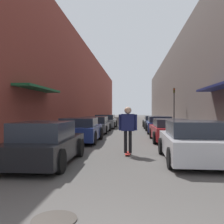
{
  "coord_description": "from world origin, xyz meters",
  "views": [
    {
      "loc": [
        0.43,
        -2.27,
        1.68
      ],
      "look_at": [
        -0.77,
        11.68,
        1.61
      ],
      "focal_mm": 40.0,
      "sensor_mm": 36.0,
      "label": 1
    }
  ],
  "objects_px": {
    "parked_car_left_0": "(45,144)",
    "parked_car_right_0": "(195,142)",
    "parked_car_left_2": "(96,125)",
    "parked_car_right_3": "(154,122)",
    "skateboarder": "(128,125)",
    "manhole_cover": "(54,220)",
    "parked_car_left_3": "(105,121)",
    "parked_car_right_1": "(170,130)",
    "traffic_light": "(174,103)",
    "parked_car_right_2": "(159,125)",
    "parked_car_left_1": "(80,130)"
  },
  "relations": [
    {
      "from": "parked_car_left_2",
      "to": "parked_car_right_1",
      "type": "bearing_deg",
      "value": -45.77
    },
    {
      "from": "parked_car_left_1",
      "to": "skateboarder",
      "type": "relative_size",
      "value": 2.23
    },
    {
      "from": "parked_car_left_1",
      "to": "parked_car_left_2",
      "type": "relative_size",
      "value": 0.87
    },
    {
      "from": "parked_car_right_2",
      "to": "parked_car_right_0",
      "type": "bearing_deg",
      "value": -89.62
    },
    {
      "from": "parked_car_left_0",
      "to": "traffic_light",
      "type": "xyz_separation_m",
      "value": [
        6.64,
        16.5,
        1.76
      ]
    },
    {
      "from": "skateboarder",
      "to": "traffic_light",
      "type": "height_order",
      "value": "traffic_light"
    },
    {
      "from": "parked_car_left_3",
      "to": "parked_car_right_3",
      "type": "relative_size",
      "value": 0.98
    },
    {
      "from": "parked_car_left_1",
      "to": "manhole_cover",
      "type": "bearing_deg",
      "value": -80.16
    },
    {
      "from": "parked_car_left_2",
      "to": "manhole_cover",
      "type": "xyz_separation_m",
      "value": [
        1.67,
        -15.18,
        -0.58
      ]
    },
    {
      "from": "parked_car_left_0",
      "to": "parked_car_right_3",
      "type": "bearing_deg",
      "value": 74.22
    },
    {
      "from": "parked_car_left_3",
      "to": "parked_car_right_1",
      "type": "bearing_deg",
      "value": -65.52
    },
    {
      "from": "parked_car_left_2",
      "to": "parked_car_left_3",
      "type": "relative_size",
      "value": 1.0
    },
    {
      "from": "parked_car_left_2",
      "to": "manhole_cover",
      "type": "height_order",
      "value": "parked_car_left_2"
    },
    {
      "from": "parked_car_left_0",
      "to": "parked_car_right_0",
      "type": "distance_m",
      "value": 4.87
    },
    {
      "from": "parked_car_right_3",
      "to": "skateboarder",
      "type": "relative_size",
      "value": 2.62
    },
    {
      "from": "parked_car_right_1",
      "to": "parked_car_right_2",
      "type": "bearing_deg",
      "value": 90.32
    },
    {
      "from": "parked_car_right_3",
      "to": "parked_car_left_1",
      "type": "bearing_deg",
      "value": -113.07
    },
    {
      "from": "manhole_cover",
      "to": "parked_car_left_3",
      "type": "bearing_deg",
      "value": 94.23
    },
    {
      "from": "parked_car_left_3",
      "to": "parked_car_left_2",
      "type": "bearing_deg",
      "value": -91.6
    },
    {
      "from": "parked_car_right_1",
      "to": "parked_car_right_2",
      "type": "distance_m",
      "value": 5.28
    },
    {
      "from": "manhole_cover",
      "to": "parked_car_right_0",
      "type": "bearing_deg",
      "value": 55.77
    },
    {
      "from": "parked_car_left_0",
      "to": "parked_car_left_2",
      "type": "bearing_deg",
      "value": 90.51
    },
    {
      "from": "parked_car_left_0",
      "to": "parked_car_right_0",
      "type": "height_order",
      "value": "parked_car_right_0"
    },
    {
      "from": "parked_car_left_1",
      "to": "parked_car_right_3",
      "type": "distance_m",
      "value": 12.26
    },
    {
      "from": "parked_car_right_1",
      "to": "parked_car_left_3",
      "type": "bearing_deg",
      "value": 114.48
    },
    {
      "from": "parked_car_left_1",
      "to": "parked_car_left_0",
      "type": "bearing_deg",
      "value": -89.3
    },
    {
      "from": "skateboarder",
      "to": "manhole_cover",
      "type": "distance_m",
      "value": 5.96
    },
    {
      "from": "parked_car_left_0",
      "to": "parked_car_right_3",
      "type": "xyz_separation_m",
      "value": [
        4.74,
        16.76,
        -0.05
      ]
    },
    {
      "from": "skateboarder",
      "to": "traffic_light",
      "type": "distance_m",
      "value": 15.29
    },
    {
      "from": "parked_car_right_2",
      "to": "parked_car_right_3",
      "type": "height_order",
      "value": "parked_car_right_2"
    },
    {
      "from": "parked_car_left_1",
      "to": "traffic_light",
      "type": "height_order",
      "value": "traffic_light"
    },
    {
      "from": "parked_car_left_1",
      "to": "parked_car_right_1",
      "type": "relative_size",
      "value": 0.98
    },
    {
      "from": "parked_car_left_2",
      "to": "parked_car_right_1",
      "type": "xyz_separation_m",
      "value": [
        4.86,
        -5.0,
        0.01
      ]
    },
    {
      "from": "parked_car_right_3",
      "to": "skateboarder",
      "type": "xyz_separation_m",
      "value": [
        -2.17,
        -14.94,
        0.54
      ]
    },
    {
      "from": "parked_car_right_1",
      "to": "traffic_light",
      "type": "xyz_separation_m",
      "value": [
        1.88,
        10.26,
        1.8
      ]
    },
    {
      "from": "parked_car_right_1",
      "to": "traffic_light",
      "type": "relative_size",
      "value": 1.12
    },
    {
      "from": "parked_car_left_1",
      "to": "traffic_light",
      "type": "xyz_separation_m",
      "value": [
        6.71,
        11.02,
        1.76
      ]
    },
    {
      "from": "parked_car_left_2",
      "to": "traffic_light",
      "type": "relative_size",
      "value": 1.26
    },
    {
      "from": "parked_car_right_2",
      "to": "manhole_cover",
      "type": "xyz_separation_m",
      "value": [
        -3.17,
        -15.46,
        -0.61
      ]
    },
    {
      "from": "parked_car_left_3",
      "to": "parked_car_right_2",
      "type": "distance_m",
      "value": 6.91
    },
    {
      "from": "parked_car_left_0",
      "to": "skateboarder",
      "type": "distance_m",
      "value": 3.18
    },
    {
      "from": "parked_car_right_0",
      "to": "traffic_light",
      "type": "xyz_separation_m",
      "value": [
        1.84,
        15.69,
        1.76
      ]
    },
    {
      "from": "parked_car_left_1",
      "to": "parked_car_right_0",
      "type": "height_order",
      "value": "parked_car_right_0"
    },
    {
      "from": "parked_car_left_3",
      "to": "parked_car_right_2",
      "type": "bearing_deg",
      "value": -47.31
    },
    {
      "from": "parked_car_left_2",
      "to": "parked_car_right_0",
      "type": "height_order",
      "value": "parked_car_right_0"
    },
    {
      "from": "parked_car_left_3",
      "to": "parked_car_right_3",
      "type": "xyz_separation_m",
      "value": [
        4.69,
        0.17,
        -0.04
      ]
    },
    {
      "from": "parked_car_right_2",
      "to": "traffic_light",
      "type": "xyz_separation_m",
      "value": [
        1.91,
        4.99,
        1.78
      ]
    },
    {
      "from": "parked_car_right_3",
      "to": "traffic_light",
      "type": "height_order",
      "value": "traffic_light"
    },
    {
      "from": "parked_car_right_0",
      "to": "parked_car_right_1",
      "type": "bearing_deg",
      "value": 90.43
    },
    {
      "from": "parked_car_right_3",
      "to": "manhole_cover",
      "type": "distance_m",
      "value": 20.95
    }
  ]
}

